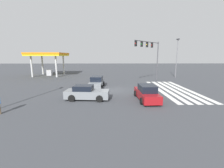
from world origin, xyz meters
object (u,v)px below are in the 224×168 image
Objects in this scene: car_1 at (147,93)px; car_2 at (87,93)px; street_light_pole_a at (177,55)px; traffic_signal_mast at (150,51)px; car_0 at (97,82)px.

car_1 reaches higher than car_2.
car_2 is 0.58× the size of street_light_pole_a.
car_2 is 23.30m from street_light_pole_a.
traffic_signal_mast is at bearing 54.13° from car_2.
car_0 is at bearing 90.00° from car_2.
traffic_signal_mast is 11.11m from car_0.
traffic_signal_mast is 0.89× the size of street_light_pole_a.
street_light_pole_a is (9.67, -15.85, 4.03)m from car_0.
traffic_signal_mast is 1.62× the size of car_0.
car_2 is (-11.12, 9.43, -4.69)m from traffic_signal_mast.
street_light_pole_a reaches higher than traffic_signal_mast.
street_light_pole_a is (16.10, -16.35, 4.07)m from car_2.
car_1 is 6.25m from car_2.
car_2 is at bearing 134.56° from street_light_pole_a.
car_0 is at bearing 38.60° from car_1.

